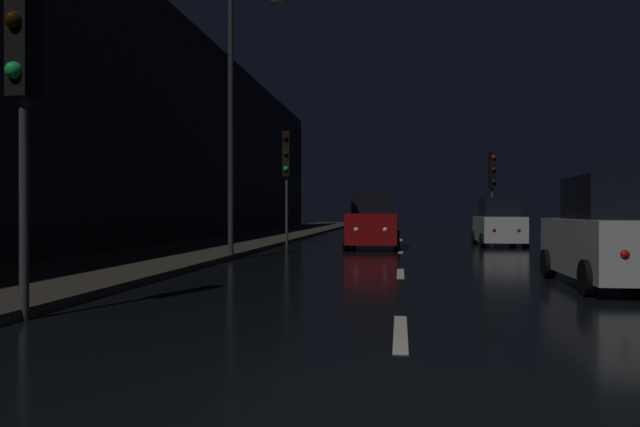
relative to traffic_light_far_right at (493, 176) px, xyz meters
The scene contains 11 objects.
ground 7.02m from the traffic_light_far_right, 139.46° to the right, with size 26.44×84.00×0.02m, color black.
sidewalk_left 12.82m from the traffic_light_far_right, 161.01° to the right, with size 4.40×84.00×0.15m, color #38332B.
building_facade_left 16.30m from the traffic_light_far_right, 152.27° to the right, with size 0.80×63.00×9.84m, color black.
lane_centerline 14.46m from the traffic_light_far_right, 109.59° to the right, with size 0.16×25.32×0.01m.
traffic_light_far_right is the anchor object (origin of this frame).
traffic_light_near_left 27.09m from the traffic_light_far_right, 110.64° to the right, with size 0.34×0.47×4.77m.
traffic_light_far_left 12.04m from the traffic_light_far_right, 141.69° to the right, with size 0.32×0.46×4.75m.
streetlamp_overhead 17.92m from the traffic_light_far_right, 121.12° to the right, with size 1.70×0.44×7.78m.
car_approaching_headlights 11.30m from the traffic_light_far_right, 121.28° to the right, with size 1.98×4.30×2.16m.
car_parked_right_near 20.83m from the traffic_light_far_right, 92.23° to the right, with size 1.89×4.08×2.06m.
car_parked_right_far 7.67m from the traffic_light_far_right, 96.32° to the right, with size 1.78×3.86×1.95m.
Camera 1 is at (-0.00, -4.14, 1.41)m, focal length 34.46 mm.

